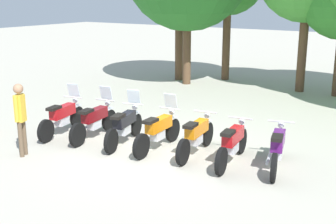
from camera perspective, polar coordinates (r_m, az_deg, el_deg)
name	(u,v)px	position (r m, az deg, el deg)	size (l,w,h in m)	color
ground_plane	(158,150)	(11.46, -1.37, -4.89)	(80.00, 80.00, 0.00)	#ADA899
motorcycle_0	(63,117)	(12.95, -13.47, -0.57)	(0.70, 2.16, 1.37)	black
motorcycle_1	(95,120)	(12.42, -9.47, -1.02)	(0.62, 2.18, 1.37)	black
motorcycle_2	(125,125)	(11.84, -5.63, -1.68)	(0.74, 2.15, 1.37)	black
motorcycle_3	(159,130)	(11.35, -1.22, -2.34)	(0.62, 2.19, 1.37)	black
motorcycle_4	(196,135)	(11.01, 3.69, -3.01)	(0.62, 2.19, 0.99)	black
motorcycle_5	(233,143)	(10.54, 8.35, -3.98)	(0.62, 2.19, 0.99)	black
motorcycle_6	(278,148)	(10.42, 14.00, -4.48)	(0.78, 2.15, 0.99)	black
person_0	(20,114)	(11.31, -18.58, -0.19)	(0.31, 0.40, 1.83)	brown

